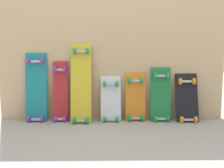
{
  "coord_description": "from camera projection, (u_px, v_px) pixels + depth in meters",
  "views": [
    {
      "loc": [
        -0.05,
        -3.11,
        0.79
      ],
      "look_at": [
        0.0,
        -0.07,
        0.41
      ],
      "focal_mm": 46.87,
      "sensor_mm": 36.0,
      "label": 1
    }
  ],
  "objects": [
    {
      "name": "plywood_wall_panel",
      "position": [
        112.0,
        55.0,
        3.17
      ],
      "size": [
        2.44,
        0.04,
        1.42
      ],
      "primitive_type": "cube",
      "color": "tan",
      "rests_on": "ground"
    },
    {
      "name": "skateboard_yellow",
      "position": [
        81.0,
        86.0,
        3.09
      ],
      "size": [
        0.22,
        0.24,
        0.9
      ],
      "color": "gold",
      "rests_on": "ground"
    },
    {
      "name": "ground_plane",
      "position": [
        112.0,
        120.0,
        3.19
      ],
      "size": [
        12.0,
        12.0,
        0.0
      ],
      "primitive_type": "plane",
      "color": "#A89E8E"
    },
    {
      "name": "skateboard_white",
      "position": [
        111.0,
        102.0,
        3.14
      ],
      "size": [
        0.22,
        0.17,
        0.55
      ],
      "color": "silver",
      "rests_on": "ground"
    },
    {
      "name": "skateboard_red",
      "position": [
        60.0,
        94.0,
        3.14
      ],
      "size": [
        0.16,
        0.15,
        0.7
      ],
      "color": "#B22626",
      "rests_on": "ground"
    },
    {
      "name": "skateboard_teal",
      "position": [
        36.0,
        90.0,
        3.13
      ],
      "size": [
        0.23,
        0.16,
        0.79
      ],
      "color": "#197A7F",
      "rests_on": "ground"
    },
    {
      "name": "skateboard_black",
      "position": [
        187.0,
        101.0,
        3.13
      ],
      "size": [
        0.24,
        0.21,
        0.57
      ],
      "color": "black",
      "rests_on": "ground"
    },
    {
      "name": "skateboard_green",
      "position": [
        161.0,
        97.0,
        3.15
      ],
      "size": [
        0.22,
        0.17,
        0.64
      ],
      "color": "#1E7238",
      "rests_on": "ground"
    },
    {
      "name": "skateboard_orange",
      "position": [
        136.0,
        99.0,
        3.17
      ],
      "size": [
        0.22,
        0.14,
        0.58
      ],
      "color": "orange",
      "rests_on": "ground"
    }
  ]
}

